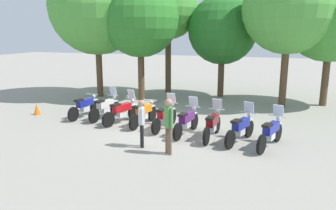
{
  "coord_description": "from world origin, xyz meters",
  "views": [
    {
      "loc": [
        4.2,
        -11.95,
        3.84
      ],
      "look_at": [
        0.0,
        0.5,
        0.9
      ],
      "focal_mm": 35.29,
      "sensor_mm": 36.0,
      "label": 1
    }
  ],
  "objects_px": {
    "motorcycle_4": "(165,116)",
    "tree_2": "(168,9)",
    "tree_4": "(289,8)",
    "motorcycle_1": "(105,107)",
    "traffic_cone": "(37,109)",
    "motorcycle_5": "(187,121)",
    "motorcycle_7": "(241,128)",
    "tree_3": "(223,30)",
    "tree_5": "(332,14)",
    "motorcycle_2": "(122,111)",
    "motorcycle_3": "(144,113)",
    "person_1": "(169,122)",
    "motorcycle_8": "(271,132)",
    "person_0": "(142,120)",
    "motorcycle_6": "(213,125)",
    "motorcycle_0": "(85,106)",
    "tree_1": "(140,19)",
    "tree_0": "(97,7)"
  },
  "relations": [
    {
      "from": "tree_3",
      "to": "tree_5",
      "type": "xyz_separation_m",
      "value": [
        5.57,
        -0.73,
        0.76
      ]
    },
    {
      "from": "motorcycle_2",
      "to": "tree_4",
      "type": "relative_size",
      "value": 0.29
    },
    {
      "from": "motorcycle_5",
      "to": "tree_5",
      "type": "xyz_separation_m",
      "value": [
        5.49,
        7.14,
        4.16
      ]
    },
    {
      "from": "motorcycle_1",
      "to": "motorcycle_3",
      "type": "relative_size",
      "value": 1.0
    },
    {
      "from": "motorcycle_7",
      "to": "tree_2",
      "type": "height_order",
      "value": "tree_2"
    },
    {
      "from": "tree_3",
      "to": "motorcycle_4",
      "type": "bearing_deg",
      "value": -97.2
    },
    {
      "from": "motorcycle_0",
      "to": "tree_0",
      "type": "relative_size",
      "value": 0.28
    },
    {
      "from": "motorcycle_0",
      "to": "motorcycle_8",
      "type": "bearing_deg",
      "value": -94.63
    },
    {
      "from": "motorcycle_5",
      "to": "traffic_cone",
      "type": "height_order",
      "value": "motorcycle_5"
    },
    {
      "from": "motorcycle_3",
      "to": "tree_1",
      "type": "distance_m",
      "value": 6.65
    },
    {
      "from": "person_0",
      "to": "motorcycle_5",
      "type": "bearing_deg",
      "value": -148.9
    },
    {
      "from": "person_1",
      "to": "tree_2",
      "type": "height_order",
      "value": "tree_2"
    },
    {
      "from": "motorcycle_4",
      "to": "tree_0",
      "type": "relative_size",
      "value": 0.28
    },
    {
      "from": "motorcycle_7",
      "to": "tree_2",
      "type": "xyz_separation_m",
      "value": [
        -5.48,
        8.29,
        4.64
      ]
    },
    {
      "from": "motorcycle_4",
      "to": "motorcycle_7",
      "type": "distance_m",
      "value": 3.14
    },
    {
      "from": "tree_0",
      "to": "motorcycle_5",
      "type": "bearing_deg",
      "value": -38.98
    },
    {
      "from": "person_0",
      "to": "tree_3",
      "type": "relative_size",
      "value": 0.27
    },
    {
      "from": "tree_0",
      "to": "tree_1",
      "type": "height_order",
      "value": "tree_0"
    },
    {
      "from": "motorcycle_8",
      "to": "motorcycle_1",
      "type": "bearing_deg",
      "value": 95.65
    },
    {
      "from": "person_0",
      "to": "tree_4",
      "type": "height_order",
      "value": "tree_4"
    },
    {
      "from": "motorcycle_7",
      "to": "tree_0",
      "type": "bearing_deg",
      "value": 74.91
    },
    {
      "from": "tree_4",
      "to": "motorcycle_5",
      "type": "bearing_deg",
      "value": -119.79
    },
    {
      "from": "motorcycle_2",
      "to": "person_0",
      "type": "bearing_deg",
      "value": -124.95
    },
    {
      "from": "motorcycle_2",
      "to": "tree_1",
      "type": "relative_size",
      "value": 0.32
    },
    {
      "from": "motorcycle_3",
      "to": "motorcycle_6",
      "type": "relative_size",
      "value": 1.0
    },
    {
      "from": "motorcycle_7",
      "to": "tree_5",
      "type": "height_order",
      "value": "tree_5"
    },
    {
      "from": "tree_4",
      "to": "tree_5",
      "type": "bearing_deg",
      "value": 29.2
    },
    {
      "from": "motorcycle_3",
      "to": "tree_1",
      "type": "xyz_separation_m",
      "value": [
        -2.17,
        4.84,
        4.01
      ]
    },
    {
      "from": "person_1",
      "to": "tree_2",
      "type": "distance_m",
      "value": 11.5
    },
    {
      "from": "motorcycle_8",
      "to": "tree_3",
      "type": "relative_size",
      "value": 0.36
    },
    {
      "from": "motorcycle_1",
      "to": "tree_2",
      "type": "distance_m",
      "value": 8.35
    },
    {
      "from": "motorcycle_3",
      "to": "motorcycle_8",
      "type": "xyz_separation_m",
      "value": [
        5.1,
        -1.13,
        0.01
      ]
    },
    {
      "from": "motorcycle_5",
      "to": "tree_3",
      "type": "relative_size",
      "value": 0.37
    },
    {
      "from": "motorcycle_0",
      "to": "motorcycle_4",
      "type": "distance_m",
      "value": 4.12
    },
    {
      "from": "person_1",
      "to": "tree_1",
      "type": "relative_size",
      "value": 0.27
    },
    {
      "from": "motorcycle_6",
      "to": "tree_5",
      "type": "height_order",
      "value": "tree_5"
    },
    {
      "from": "motorcycle_3",
      "to": "tree_2",
      "type": "xyz_separation_m",
      "value": [
        -1.4,
        7.34,
        4.65
      ]
    },
    {
      "from": "tree_4",
      "to": "motorcycle_1",
      "type": "bearing_deg",
      "value": -146.78
    },
    {
      "from": "motorcycle_4",
      "to": "tree_2",
      "type": "xyz_separation_m",
      "value": [
        -2.41,
        7.58,
        4.64
      ]
    },
    {
      "from": "traffic_cone",
      "to": "motorcycle_5",
      "type": "bearing_deg",
      "value": -5.12
    },
    {
      "from": "motorcycle_7",
      "to": "tree_1",
      "type": "relative_size",
      "value": 0.32
    },
    {
      "from": "motorcycle_5",
      "to": "motorcycle_7",
      "type": "height_order",
      "value": "same"
    },
    {
      "from": "motorcycle_7",
      "to": "person_1",
      "type": "relative_size",
      "value": 1.17
    },
    {
      "from": "motorcycle_2",
      "to": "traffic_cone",
      "type": "xyz_separation_m",
      "value": [
        -4.43,
        -0.0,
        -0.24
      ]
    },
    {
      "from": "person_0",
      "to": "motorcycle_4",
      "type": "bearing_deg",
      "value": -120.03
    },
    {
      "from": "motorcycle_8",
      "to": "person_0",
      "type": "height_order",
      "value": "person_0"
    },
    {
      "from": "motorcycle_6",
      "to": "tree_1",
      "type": "relative_size",
      "value": 0.33
    },
    {
      "from": "motorcycle_6",
      "to": "motorcycle_0",
      "type": "bearing_deg",
      "value": 82.82
    },
    {
      "from": "motorcycle_2",
      "to": "motorcycle_3",
      "type": "distance_m",
      "value": 1.01
    },
    {
      "from": "motorcycle_5",
      "to": "motorcycle_7",
      "type": "distance_m",
      "value": 2.06
    }
  ]
}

